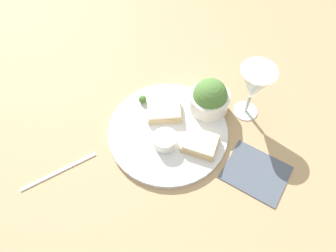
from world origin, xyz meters
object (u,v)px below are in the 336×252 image
(fork, at_px, (59,171))
(cheese_toast_far, at_px, (201,143))
(sauce_ramekin, at_px, (166,140))
(cheese_toast_near, at_px, (164,111))
(salad_bowl, at_px, (210,98))
(wine_glass, at_px, (254,85))
(napkin, at_px, (256,172))

(fork, bearing_deg, cheese_toast_far, 20.53)
(sauce_ramekin, relative_size, cheese_toast_far, 0.63)
(sauce_ramekin, bearing_deg, cheese_toast_near, 102.50)
(salad_bowl, distance_m, sauce_ramekin, 0.16)
(cheese_toast_near, height_order, wine_glass, wine_glass)
(cheese_toast_far, height_order, fork, cheese_toast_far)
(salad_bowl, distance_m, napkin, 0.22)
(cheese_toast_near, xyz_separation_m, cheese_toast_far, (0.10, -0.08, 0.00))
(sauce_ramekin, relative_size, wine_glass, 0.36)
(cheese_toast_near, bearing_deg, napkin, -26.29)
(cheese_toast_near, xyz_separation_m, wine_glass, (0.21, 0.05, 0.08))
(salad_bowl, height_order, sauce_ramekin, salad_bowl)
(sauce_ramekin, xyz_separation_m, cheese_toast_far, (0.08, 0.01, -0.01))
(sauce_ramekin, distance_m, napkin, 0.23)
(wine_glass, relative_size, fork, 1.08)
(salad_bowl, height_order, cheese_toast_far, salad_bowl)
(napkin, bearing_deg, cheese_toast_near, 153.71)
(salad_bowl, bearing_deg, cheese_toast_far, -92.88)
(cheese_toast_near, bearing_deg, sauce_ramekin, -77.50)
(fork, bearing_deg, sauce_ramekin, 24.98)
(salad_bowl, bearing_deg, cheese_toast_near, -158.18)
(wine_glass, bearing_deg, cheese_toast_near, -165.32)
(cheese_toast_far, height_order, napkin, cheese_toast_far)
(sauce_ramekin, xyz_separation_m, fork, (-0.24, -0.11, -0.03))
(napkin, bearing_deg, sauce_ramekin, 171.96)
(cheese_toast_near, xyz_separation_m, napkin, (0.24, -0.12, -0.02))
(salad_bowl, distance_m, fork, 0.41)
(sauce_ramekin, distance_m, cheese_toast_far, 0.08)
(wine_glass, bearing_deg, salad_bowl, -173.73)
(cheese_toast_near, distance_m, fork, 0.30)
(sauce_ramekin, relative_size, fork, 0.39)
(cheese_toast_far, distance_m, wine_glass, 0.19)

